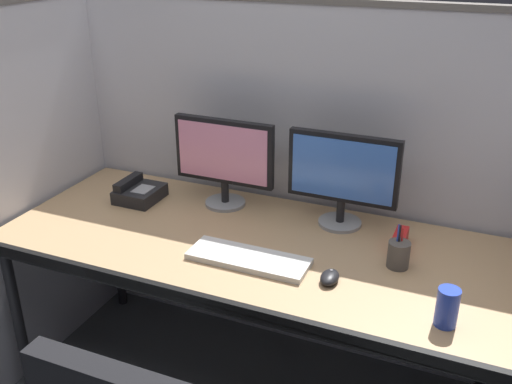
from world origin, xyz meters
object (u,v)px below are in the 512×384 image
(monitor_right, at_px, (343,174))
(red_stapler, at_px, (399,241))
(computer_mouse, at_px, (330,277))
(monitor_left, at_px, (224,157))
(desk_phone, at_px, (139,192))
(desk, at_px, (250,254))
(soda_can, at_px, (447,307))
(keyboard_main, at_px, (249,259))
(pen_cup, at_px, (399,254))

(monitor_right, bearing_deg, red_stapler, -20.94)
(computer_mouse, relative_size, red_stapler, 0.64)
(monitor_left, relative_size, desk_phone, 2.26)
(red_stapler, xyz_separation_m, desk_phone, (-1.11, -0.01, 0.01))
(desk, bearing_deg, desk_phone, 164.73)
(desk, relative_size, monitor_left, 4.42)
(monitor_right, relative_size, red_stapler, 2.87)
(monitor_left, distance_m, computer_mouse, 0.73)
(desk, distance_m, monitor_right, 0.47)
(soda_can, bearing_deg, computer_mouse, 166.73)
(monitor_right, bearing_deg, desk_phone, -172.70)
(monitor_left, distance_m, red_stapler, 0.77)
(monitor_left, bearing_deg, soda_can, -27.23)
(computer_mouse, bearing_deg, red_stapler, 61.80)
(desk, relative_size, keyboard_main, 4.42)
(desk, xyz_separation_m, computer_mouse, (0.35, -0.14, 0.07))
(desk, height_order, computer_mouse, computer_mouse)
(desk, xyz_separation_m, soda_can, (0.73, -0.23, 0.11))
(desk, bearing_deg, red_stapler, 18.70)
(desk, height_order, desk_phone, desk_phone)
(pen_cup, bearing_deg, red_stapler, 98.18)
(desk_phone, relative_size, pen_cup, 1.21)
(monitor_right, relative_size, pen_cup, 2.74)
(monitor_right, height_order, red_stapler, monitor_right)
(monitor_right, bearing_deg, desk, -134.91)
(soda_can, xyz_separation_m, desk_phone, (-1.32, 0.39, -0.03))
(monitor_right, distance_m, desk_phone, 0.89)
(computer_mouse, distance_m, red_stapler, 0.36)
(soda_can, bearing_deg, pen_cup, 124.62)
(monitor_left, bearing_deg, desk, -49.06)
(desk, height_order, red_stapler, red_stapler)
(keyboard_main, relative_size, desk_phone, 2.26)
(monitor_right, distance_m, red_stapler, 0.33)
(red_stapler, xyz_separation_m, pen_cup, (0.02, -0.13, 0.02))
(keyboard_main, bearing_deg, desk, 112.12)
(desk, relative_size, monitor_right, 4.42)
(keyboard_main, relative_size, soda_can, 3.52)
(keyboard_main, height_order, pen_cup, pen_cup)
(monitor_left, bearing_deg, monitor_right, 1.20)
(monitor_left, distance_m, pen_cup, 0.81)
(desk, distance_m, pen_cup, 0.55)
(red_stapler, bearing_deg, desk, -161.30)
(computer_mouse, bearing_deg, soda_can, -13.27)
(red_stapler, relative_size, soda_can, 1.23)
(desk, relative_size, pen_cup, 12.09)
(monitor_right, xyz_separation_m, computer_mouse, (0.08, -0.41, -0.20))
(monitor_right, bearing_deg, pen_cup, -40.40)
(monitor_left, relative_size, pen_cup, 2.74)
(pen_cup, bearing_deg, monitor_left, 164.10)
(monitor_right, xyz_separation_m, keyboard_main, (-0.22, -0.40, -0.20))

